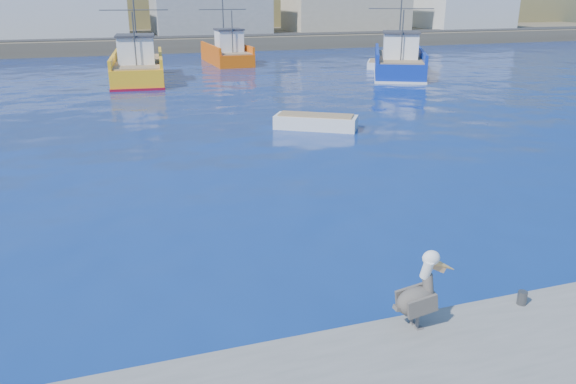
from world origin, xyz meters
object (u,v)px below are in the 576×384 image
at_px(trawler_yellow_b, 138,67).
at_px(boat_orange, 227,53).
at_px(skiff_mid, 316,123).
at_px(skiff_far, 375,65).
at_px(trawler_blue, 399,62).
at_px(pelican, 420,295).

distance_m(trawler_yellow_b, boat_orange, 13.28).
distance_m(skiff_mid, skiff_far, 26.88).
height_order(trawler_blue, skiff_mid, trawler_blue).
xyz_separation_m(boat_orange, skiff_mid, (-1.95, -30.09, -0.78)).
height_order(trawler_yellow_b, boat_orange, trawler_yellow_b).
distance_m(trawler_yellow_b, pelican, 39.50).
xyz_separation_m(trawler_blue, skiff_mid, (-14.29, -17.16, -0.76)).
distance_m(skiff_far, pelican, 45.69).
relative_size(trawler_yellow_b, skiff_mid, 2.66).
bearing_deg(pelican, boat_orange, 81.85).
bearing_deg(pelican, skiff_far, 64.34).
xyz_separation_m(trawler_blue, skiff_far, (0.45, 5.32, -0.79)).
bearing_deg(skiff_mid, trawler_yellow_b, 109.81).
bearing_deg(boat_orange, skiff_far, -30.74).
bearing_deg(trawler_yellow_b, pelican, -86.46).
height_order(boat_orange, skiff_mid, boat_orange).
bearing_deg(boat_orange, trawler_yellow_b, -135.20).
height_order(boat_orange, pelican, boat_orange).
bearing_deg(trawler_blue, skiff_mid, -129.80).
relative_size(trawler_blue, skiff_far, 3.09).
distance_m(trawler_blue, skiff_far, 5.40).
bearing_deg(skiff_far, trawler_yellow_b, -175.50).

